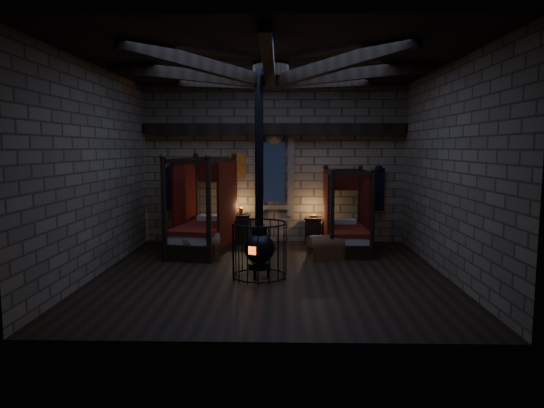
{
  "coord_description": "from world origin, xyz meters",
  "views": [
    {
      "loc": [
        0.25,
        -9.65,
        2.56
      ],
      "look_at": [
        0.01,
        0.6,
        1.37
      ],
      "focal_mm": 32.0,
      "sensor_mm": 36.0,
      "label": 1
    }
  ],
  "objects_px": {
    "bed_left": "(204,229)",
    "trunk_left": "(201,247)",
    "bed_right": "(346,231)",
    "stove": "(259,245)",
    "trunk_right": "(325,248)"
  },
  "relations": [
    {
      "from": "bed_right",
      "to": "trunk_left",
      "type": "bearing_deg",
      "value": -164.71
    },
    {
      "from": "trunk_left",
      "to": "stove",
      "type": "height_order",
      "value": "stove"
    },
    {
      "from": "trunk_left",
      "to": "stove",
      "type": "xyz_separation_m",
      "value": [
        1.42,
        -1.59,
        0.38
      ]
    },
    {
      "from": "bed_left",
      "to": "trunk_left",
      "type": "xyz_separation_m",
      "value": [
        0.08,
        -0.8,
        -0.3
      ]
    },
    {
      "from": "bed_left",
      "to": "trunk_left",
      "type": "distance_m",
      "value": 0.85
    },
    {
      "from": "bed_left",
      "to": "trunk_right",
      "type": "xyz_separation_m",
      "value": [
        2.94,
        -0.74,
        -0.32
      ]
    },
    {
      "from": "bed_left",
      "to": "stove",
      "type": "distance_m",
      "value": 2.82
    },
    {
      "from": "trunk_left",
      "to": "stove",
      "type": "relative_size",
      "value": 0.23
    },
    {
      "from": "bed_right",
      "to": "stove",
      "type": "xyz_separation_m",
      "value": [
        -2.03,
        -2.55,
        0.15
      ]
    },
    {
      "from": "stove",
      "to": "bed_right",
      "type": "bearing_deg",
      "value": 76.23
    },
    {
      "from": "bed_left",
      "to": "trunk_left",
      "type": "height_order",
      "value": "bed_left"
    },
    {
      "from": "bed_left",
      "to": "trunk_left",
      "type": "bearing_deg",
      "value": -74.67
    },
    {
      "from": "stove",
      "to": "trunk_right",
      "type": "bearing_deg",
      "value": 73.55
    },
    {
      "from": "trunk_right",
      "to": "bed_right",
      "type": "bearing_deg",
      "value": 40.52
    },
    {
      "from": "stove",
      "to": "trunk_left",
      "type": "bearing_deg",
      "value": 156.65
    }
  ]
}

